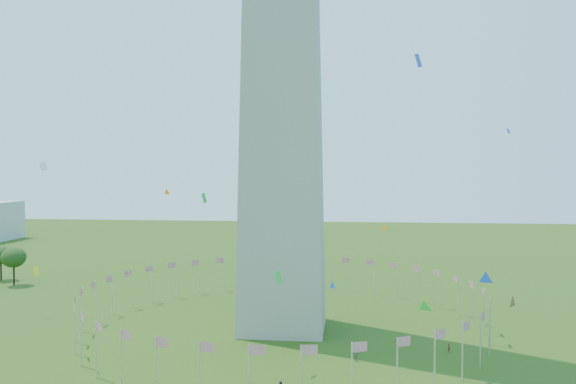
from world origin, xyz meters
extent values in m
cylinder|color=silver|center=(40.00, 50.00, 4.50)|extent=(0.24, 0.24, 9.00)
cylinder|color=silver|center=(39.39, 56.95, 4.50)|extent=(0.24, 0.24, 9.00)
cylinder|color=silver|center=(37.59, 63.68, 4.50)|extent=(0.24, 0.24, 9.00)
cylinder|color=silver|center=(34.64, 70.00, 4.50)|extent=(0.24, 0.24, 9.00)
cylinder|color=silver|center=(30.64, 75.71, 4.50)|extent=(0.24, 0.24, 9.00)
cylinder|color=silver|center=(25.71, 80.64, 4.50)|extent=(0.24, 0.24, 9.00)
cylinder|color=silver|center=(20.00, 84.64, 4.50)|extent=(0.24, 0.24, 9.00)
cylinder|color=silver|center=(13.68, 87.59, 4.50)|extent=(0.24, 0.24, 9.00)
cylinder|color=silver|center=(6.95, 89.39, 4.50)|extent=(0.24, 0.24, 9.00)
cylinder|color=silver|center=(0.00, 90.00, 4.50)|extent=(0.24, 0.24, 9.00)
cylinder|color=silver|center=(-6.95, 89.39, 4.50)|extent=(0.24, 0.24, 9.00)
cylinder|color=silver|center=(-13.68, 87.59, 4.50)|extent=(0.24, 0.24, 9.00)
cylinder|color=silver|center=(-20.00, 84.64, 4.50)|extent=(0.24, 0.24, 9.00)
cylinder|color=silver|center=(-25.71, 80.64, 4.50)|extent=(0.24, 0.24, 9.00)
cylinder|color=silver|center=(-30.64, 75.71, 4.50)|extent=(0.24, 0.24, 9.00)
cylinder|color=silver|center=(-34.64, 70.00, 4.50)|extent=(0.24, 0.24, 9.00)
cylinder|color=silver|center=(-37.59, 63.68, 4.50)|extent=(0.24, 0.24, 9.00)
cylinder|color=silver|center=(-39.39, 56.95, 4.50)|extent=(0.24, 0.24, 9.00)
cylinder|color=silver|center=(-40.00, 50.00, 4.50)|extent=(0.24, 0.24, 9.00)
cylinder|color=silver|center=(-39.39, 43.05, 4.50)|extent=(0.24, 0.24, 9.00)
cylinder|color=silver|center=(-37.59, 36.32, 4.50)|extent=(0.24, 0.24, 9.00)
cylinder|color=silver|center=(-34.64, 30.00, 4.50)|extent=(0.24, 0.24, 9.00)
cylinder|color=silver|center=(-30.64, 24.29, 4.50)|extent=(0.24, 0.24, 9.00)
cylinder|color=silver|center=(-25.71, 19.36, 4.50)|extent=(0.24, 0.24, 9.00)
cylinder|color=silver|center=(-20.00, 15.36, 4.50)|extent=(0.24, 0.24, 9.00)
cylinder|color=silver|center=(-13.68, 12.41, 4.50)|extent=(0.24, 0.24, 9.00)
cylinder|color=silver|center=(-6.95, 10.61, 4.50)|extent=(0.24, 0.24, 9.00)
cylinder|color=silver|center=(0.00, 10.00, 4.50)|extent=(0.24, 0.24, 9.00)
cylinder|color=silver|center=(6.95, 10.61, 4.50)|extent=(0.24, 0.24, 9.00)
cylinder|color=silver|center=(13.68, 12.41, 4.50)|extent=(0.24, 0.24, 9.00)
cylinder|color=silver|center=(20.00, 15.36, 4.50)|extent=(0.24, 0.24, 9.00)
cylinder|color=silver|center=(25.71, 19.36, 4.50)|extent=(0.24, 0.24, 9.00)
cylinder|color=silver|center=(30.64, 24.29, 4.50)|extent=(0.24, 0.24, 9.00)
cylinder|color=silver|center=(34.64, 30.00, 4.50)|extent=(0.24, 0.24, 9.00)
cylinder|color=silver|center=(37.59, 36.32, 4.50)|extent=(0.24, 0.24, 9.00)
cylinder|color=silver|center=(39.39, 43.05, 4.50)|extent=(0.24, 0.24, 9.00)
imported|color=gray|center=(14.49, 31.65, 0.92)|extent=(1.25, 1.03, 1.84)
imported|color=#531513|center=(31.07, 38.00, 0.75)|extent=(0.43, 0.59, 1.51)
plane|color=blue|center=(36.15, 33.33, 14.08)|extent=(2.52, 1.06, 2.71)
plane|color=white|center=(-31.97, 16.05, 32.83)|extent=(0.47, 1.50, 1.55)
plane|color=orange|center=(-24.29, 50.00, 27.83)|extent=(0.77, 1.76, 1.73)
plane|color=blue|center=(-7.03, 44.05, 10.69)|extent=(1.14, 0.54, 1.19)
plane|color=green|center=(-9.04, 21.70, 28.00)|extent=(1.89, 0.33, 1.86)
plane|color=blue|center=(46.35, 58.26, 40.51)|extent=(0.76, 1.07, 1.22)
plane|color=blue|center=(10.60, 28.96, 13.28)|extent=(1.05, 0.88, 1.37)
plane|color=green|center=(2.00, 26.16, 15.02)|extent=(1.74, 1.82, 2.08)
plane|color=yellow|center=(-55.64, 53.99, 10.14)|extent=(1.69, 1.54, 2.06)
plane|color=orange|center=(18.85, 26.21, 23.17)|extent=(0.87, 0.72, 1.05)
plane|color=yellow|center=(38.92, 27.71, 11.44)|extent=(1.31, 1.54, 1.99)
plane|color=green|center=(23.62, 14.59, 13.55)|extent=(1.46, 2.01, 2.21)
plane|color=blue|center=(21.18, 4.12, 45.00)|extent=(1.64, 1.07, 1.90)
ellipsoid|color=#2D551C|center=(-89.01, 92.21, 4.99)|extent=(6.39, 6.39, 9.99)
ellipsoid|color=#2D551C|center=(-80.81, 85.62, 5.30)|extent=(6.79, 6.79, 10.61)
camera|label=1|loc=(12.96, -63.03, 31.95)|focal=35.00mm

